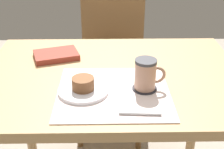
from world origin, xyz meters
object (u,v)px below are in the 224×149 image
object	(u,v)px
dining_table	(113,94)
coffee_mug	(146,74)
wooden_chair	(112,57)
small_book	(56,55)
pastry	(83,83)
pastry_plate	(83,90)

from	to	relation	value
dining_table	coffee_mug	size ratio (longest dim) A/B	9.37
wooden_chair	small_book	world-z (taller)	wooden_chair
pastry	coffee_mug	bearing A→B (deg)	4.38
wooden_chair	coffee_mug	bearing A→B (deg)	102.03
pastry	coffee_mug	world-z (taller)	coffee_mug
pastry	dining_table	bearing A→B (deg)	54.32
coffee_mug	pastry	bearing A→B (deg)	-175.62
coffee_mug	small_book	distance (m)	0.45
dining_table	pastry	xyz separation A→B (m)	(-0.10, -0.14, 0.13)
pastry_plate	coffee_mug	world-z (taller)	coffee_mug
dining_table	pastry_plate	world-z (taller)	pastry_plate
dining_table	pastry_plate	xyz separation A→B (m)	(-0.10, -0.14, 0.10)
dining_table	pastry_plate	distance (m)	0.20
dining_table	pastry	bearing A→B (deg)	-125.68
wooden_chair	small_book	bearing A→B (deg)	69.32
pastry	coffee_mug	size ratio (longest dim) A/B	0.71
small_book	dining_table	bearing A→B (deg)	-49.74
coffee_mug	dining_table	bearing A→B (deg)	131.04
pastry	small_book	distance (m)	0.32
small_book	coffee_mug	bearing A→B (deg)	-56.10
wooden_chair	pastry	bearing A→B (deg)	86.79
dining_table	small_book	world-z (taller)	small_book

